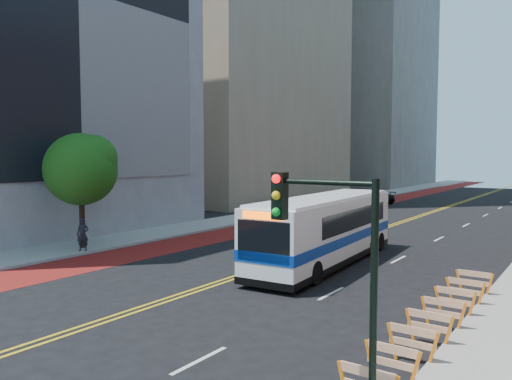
{
  "coord_description": "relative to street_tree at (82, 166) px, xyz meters",
  "views": [
    {
      "loc": [
        13.59,
        -11.93,
        5.56
      ],
      "look_at": [
        -0.29,
        8.0,
        3.87
      ],
      "focal_mm": 35.0,
      "sensor_mm": 36.0,
      "label": 1
    }
  ],
  "objects": [
    {
      "name": "sidewalk_left",
      "position": [
        -0.76,
        23.96,
        -4.84
      ],
      "size": [
        4.0,
        140.0,
        0.15
      ],
      "primitive_type": "cube",
      "color": "gray",
      "rests_on": "ground"
    },
    {
      "name": "center_line_inner",
      "position": [
        11.06,
        23.96,
        -4.91
      ],
      "size": [
        0.14,
        140.0,
        0.01
      ],
      "primitive_type": "cube",
      "color": "gold",
      "rests_on": "ground"
    },
    {
      "name": "car_c",
      "position": [
        4.11,
        35.74,
        -4.21
      ],
      "size": [
        3.14,
        5.15,
        1.4
      ],
      "primitive_type": "imported",
      "rotation": [
        0.0,
        0.0,
        -0.26
      ],
      "color": "black",
      "rests_on": "ground"
    },
    {
      "name": "lane_dashes",
      "position": [
        16.04,
        31.96,
        -4.9
      ],
      "size": [
        0.14,
        98.2,
        0.01
      ],
      "color": "silver",
      "rests_on": "ground"
    },
    {
      "name": "center_line_outer",
      "position": [
        11.42,
        23.96,
        -4.91
      ],
      "size": [
        0.14,
        140.0,
        0.01
      ],
      "primitive_type": "cube",
      "color": "gold",
      "rests_on": "ground"
    },
    {
      "name": "transit_bus",
      "position": [
        13.34,
        4.83,
        -3.1
      ],
      "size": [
        3.62,
        12.81,
        3.48
      ],
      "rotation": [
        0.0,
        0.0,
        0.07
      ],
      "color": "silver",
      "rests_on": "ground"
    },
    {
      "name": "car_a",
      "position": [
        6.82,
        20.27,
        -4.16
      ],
      "size": [
        2.49,
        4.63,
        1.5
      ],
      "primitive_type": "imported",
      "rotation": [
        0.0,
        0.0,
        -0.17
      ],
      "color": "black",
      "rests_on": "ground"
    },
    {
      "name": "construction_barriers",
      "position": [
        20.84,
        -2.62,
        -4.24
      ],
      "size": [
        1.42,
        10.91,
        1.0
      ],
      "color": "orange",
      "rests_on": "ground"
    },
    {
      "name": "bus_lane_paint",
      "position": [
        3.14,
        23.96,
        -4.91
      ],
      "size": [
        3.6,
        140.0,
        0.01
      ],
      "primitive_type": "cube",
      "color": "maroon",
      "rests_on": "ground"
    },
    {
      "name": "grey_building_left",
      "position": [
        -9.66,
        1.96,
        10.1
      ],
      "size": [
        14.1,
        24.0,
        30.0
      ],
      "color": "gray",
      "rests_on": "ground"
    },
    {
      "name": "pedestrian",
      "position": [
        0.84,
        -0.67,
        -3.83
      ],
      "size": [
        0.82,
        0.75,
        1.87
      ],
      "primitive_type": "imported",
      "rotation": [
        0.0,
        0.0,
        0.59
      ],
      "color": "black",
      "rests_on": "sidewalk_left"
    },
    {
      "name": "car_b",
      "position": [
        6.64,
        21.41,
        -4.12
      ],
      "size": [
        2.87,
        5.08,
        1.58
      ],
      "primitive_type": "imported",
      "rotation": [
        0.0,
        0.0,
        0.26
      ],
      "color": "black",
      "rests_on": "ground"
    },
    {
      "name": "street_tree",
      "position": [
        0.0,
        0.0,
        0.0
      ],
      "size": [
        4.2,
        4.2,
        6.7
      ],
      "color": "black",
      "rests_on": "sidewalk_left"
    },
    {
      "name": "midrise_left_far",
      "position": [
        -12.76,
        71.96,
        27.59
      ],
      "size": [
        20.0,
        26.0,
        65.0
      ],
      "primitive_type": "cube",
      "color": "slate",
      "rests_on": "ground"
    },
    {
      "name": "traffic_signal",
      "position": [
        20.66,
        -9.55,
        -1.19
      ],
      "size": [
        2.21,
        0.34,
        5.07
      ],
      "color": "black",
      "rests_on": "sidewalk_right"
    },
    {
      "name": "ground",
      "position": [
        11.24,
        -6.04,
        -4.91
      ],
      "size": [
        160.0,
        160.0,
        0.0
      ],
      "primitive_type": "plane",
      "color": "black",
      "rests_on": "ground"
    }
  ]
}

